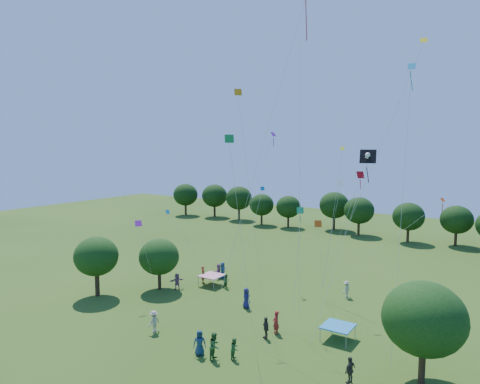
# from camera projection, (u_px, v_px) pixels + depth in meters

# --- Properties ---
(near_tree_west) EXTENTS (4.23, 4.23, 5.84)m
(near_tree_west) POSITION_uv_depth(u_px,v_px,m) (96.00, 256.00, 41.38)
(near_tree_west) COLOR #422B19
(near_tree_west) RESTS_ON ground
(near_tree_north) EXTENTS (4.06, 4.06, 5.23)m
(near_tree_north) POSITION_uv_depth(u_px,v_px,m) (159.00, 257.00, 43.30)
(near_tree_north) COLOR #422B19
(near_tree_north) RESTS_ON ground
(near_tree_east) EXTENTS (5.01, 5.01, 6.39)m
(near_tree_east) POSITION_uv_depth(u_px,v_px,m) (424.00, 319.00, 25.91)
(near_tree_east) COLOR #422B19
(near_tree_east) RESTS_ON ground
(treeline) EXTENTS (88.01, 8.77, 6.77)m
(treeline) POSITION_uv_depth(u_px,v_px,m) (372.00, 211.00, 69.20)
(treeline) COLOR #422B19
(treeline) RESTS_ON ground
(tent_red_stripe) EXTENTS (2.20, 2.20, 1.10)m
(tent_red_stripe) POSITION_uv_depth(u_px,v_px,m) (212.00, 276.00, 44.82)
(tent_red_stripe) COLOR #C2163B
(tent_red_stripe) RESTS_ON ground
(tent_blue) EXTENTS (2.20, 2.20, 1.10)m
(tent_blue) POSITION_uv_depth(u_px,v_px,m) (338.00, 326.00, 32.16)
(tent_blue) COLOR #1C75B7
(tent_blue) RESTS_ON ground
(crowd_person_0) EXTENTS (1.03, 0.82, 1.85)m
(crowd_person_0) POSITION_uv_depth(u_px,v_px,m) (246.00, 298.00, 38.47)
(crowd_person_0) COLOR #1C1C51
(crowd_person_0) RESTS_ON ground
(crowd_person_1) EXTENTS (0.55, 0.69, 1.59)m
(crowd_person_1) POSITION_uv_depth(u_px,v_px,m) (276.00, 323.00, 33.42)
(crowd_person_1) COLOR maroon
(crowd_person_1) RESTS_ON ground
(crowd_person_2) EXTENTS (0.52, 0.79, 1.48)m
(crowd_person_2) POSITION_uv_depth(u_px,v_px,m) (235.00, 348.00, 29.27)
(crowd_person_2) COLOR #255828
(crowd_person_2) RESTS_ON ground
(crowd_person_3) EXTENTS (0.66, 1.13, 1.62)m
(crowd_person_3) POSITION_uv_depth(u_px,v_px,m) (346.00, 289.00, 41.20)
(crowd_person_3) COLOR #AEA88B
(crowd_person_3) RESTS_ON ground
(crowd_person_4) EXTENTS (0.68, 1.08, 1.70)m
(crowd_person_4) POSITION_uv_depth(u_px,v_px,m) (350.00, 370.00, 26.24)
(crowd_person_4) COLOR #39352E
(crowd_person_4) RESTS_ON ground
(crowd_person_5) EXTENTS (1.06, 1.58, 1.60)m
(crowd_person_5) POSITION_uv_depth(u_px,v_px,m) (219.00, 271.00, 47.35)
(crowd_person_5) COLOR #9B5A8C
(crowd_person_5) RESTS_ON ground
(crowd_person_6) EXTENTS (0.66, 0.97, 1.80)m
(crowd_person_6) POSITION_uv_depth(u_px,v_px,m) (222.00, 270.00, 47.26)
(crowd_person_6) COLOR navy
(crowd_person_6) RESTS_ON ground
(crowd_person_7) EXTENTS (0.79, 0.78, 1.81)m
(crowd_person_7) POSITION_uv_depth(u_px,v_px,m) (203.00, 275.00, 45.60)
(crowd_person_7) COLOR maroon
(crowd_person_7) RESTS_ON ground
(crowd_person_8) EXTENTS (0.45, 0.76, 1.47)m
(crowd_person_8) POSITION_uv_depth(u_px,v_px,m) (227.00, 281.00, 43.93)
(crowd_person_8) COLOR #2A5A26
(crowd_person_8) RESTS_ON ground
(crowd_person_9) EXTENTS (0.51, 1.13, 1.72)m
(crowd_person_9) POSITION_uv_depth(u_px,v_px,m) (154.00, 321.00, 33.48)
(crowd_person_9) COLOR #ADA08A
(crowd_person_9) RESTS_ON ground
(crowd_person_10) EXTENTS (1.04, 0.94, 1.66)m
(crowd_person_10) POSITION_uv_depth(u_px,v_px,m) (266.00, 328.00, 32.40)
(crowd_person_10) COLOR #3A302E
(crowd_person_10) RESTS_ON ground
(crowd_person_11) EXTENTS (1.15, 1.61, 1.63)m
(crowd_person_11) POSITION_uv_depth(u_px,v_px,m) (177.00, 281.00, 43.63)
(crowd_person_11) COLOR #92557F
(crowd_person_11) RESTS_ON ground
(crowd_person_12) EXTENTS (0.99, 0.93, 1.79)m
(crowd_person_12) POSITION_uv_depth(u_px,v_px,m) (200.00, 343.00, 29.77)
(crowd_person_12) COLOR navy
(crowd_person_12) RESTS_ON ground
(crowd_person_13) EXTENTS (0.71, 0.80, 1.81)m
(crowd_person_13) POSITION_uv_depth(u_px,v_px,m) (276.00, 322.00, 33.21)
(crowd_person_13) COLOR maroon
(crowd_person_13) RESTS_ON ground
(crowd_person_14) EXTENTS (0.67, 1.01, 1.89)m
(crowd_person_14) POSITION_uv_depth(u_px,v_px,m) (215.00, 346.00, 29.22)
(crowd_person_14) COLOR #2C5D28
(crowd_person_14) RESTS_ON ground
(pirate_kite) EXTENTS (2.52, 5.71, 13.00)m
(pirate_kite) POSITION_uv_depth(u_px,v_px,m) (367.00, 160.00, 30.68)
(pirate_kite) COLOR black
(red_high_kite) EXTENTS (6.67, 3.53, 25.08)m
(red_high_kite) POSITION_uv_depth(u_px,v_px,m) (290.00, 55.00, 32.60)
(red_high_kite) COLOR red
(small_kite_0) EXTENTS (1.02, 3.48, 6.84)m
(small_kite_0) POSITION_uv_depth(u_px,v_px,m) (319.00, 232.00, 37.35)
(small_kite_0) COLOR #C1470B
(small_kite_1) EXTENTS (9.33, 3.72, 8.69)m
(small_kite_1) POSITION_uv_depth(u_px,v_px,m) (412.00, 224.00, 38.45)
(small_kite_1) COLOR #D0420A
(small_kite_2) EXTENTS (8.69, 1.96, 21.50)m
(small_kite_2) POSITION_uv_depth(u_px,v_px,m) (391.00, 122.00, 34.89)
(small_kite_2) COLOR yellow
(small_kite_3) EXTENTS (0.81, 2.22, 8.35)m
(small_kite_3) POSITION_uv_depth(u_px,v_px,m) (299.00, 226.00, 34.21)
(small_kite_3) COLOR #1A934F
(small_kite_4) EXTENTS (1.63, 2.58, 9.34)m
(small_kite_4) POSITION_uv_depth(u_px,v_px,m) (256.00, 213.00, 41.43)
(small_kite_4) COLOR #1272B6
(small_kite_5) EXTENTS (3.10, 5.61, 14.81)m
(small_kite_5) POSITION_uv_depth(u_px,v_px,m) (265.00, 160.00, 47.08)
(small_kite_5) COLOR #661894
(small_kite_6) EXTENTS (1.12, 1.55, 21.11)m
(small_kite_6) POSITION_uv_depth(u_px,v_px,m) (300.00, 130.00, 32.54)
(small_kite_6) COLOR white
(small_kite_7) EXTENTS (0.86, 5.23, 18.73)m
(small_kite_7) POSITION_uv_depth(u_px,v_px,m) (407.00, 137.00, 27.73)
(small_kite_7) COLOR #0B7DA6
(small_kite_8) EXTENTS (3.53, 1.03, 11.00)m
(small_kite_8) POSITION_uv_depth(u_px,v_px,m) (355.00, 191.00, 38.58)
(small_kite_8) COLOR red
(small_kite_9) EXTENTS (1.59, 2.37, 18.20)m
(small_kite_9) POSITION_uv_depth(u_px,v_px,m) (243.00, 135.00, 37.53)
(small_kite_9) COLOR orange
(small_kite_10) EXTENTS (1.05, 2.22, 13.17)m
(small_kite_10) POSITION_uv_depth(u_px,v_px,m) (337.00, 189.00, 40.49)
(small_kite_10) COLOR #C5D512
(small_kite_11) EXTENTS (0.79, 2.54, 13.99)m
(small_kite_11) POSITION_uv_depth(u_px,v_px,m) (234.00, 180.00, 28.21)
(small_kite_11) COLOR #167D2C
(small_kite_12) EXTENTS (3.87, 1.96, 6.32)m
(small_kite_12) POSITION_uv_depth(u_px,v_px,m) (174.00, 221.00, 46.72)
(small_kite_12) COLOR #1174AD
(small_kite_13) EXTENTS (0.69, 2.30, 6.33)m
(small_kite_13) POSITION_uv_depth(u_px,v_px,m) (140.00, 230.00, 40.09)
(small_kite_13) COLOR #851895
(small_kite_14) EXTENTS (2.18, 0.95, 10.18)m
(small_kite_14) POSITION_uv_depth(u_px,v_px,m) (337.00, 203.00, 38.29)
(small_kite_14) COLOR silver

